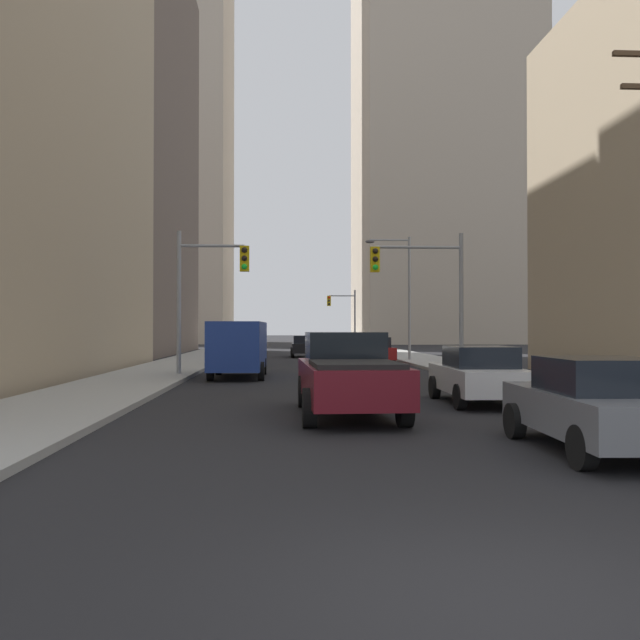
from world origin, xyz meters
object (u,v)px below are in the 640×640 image
sedan_black (305,346)px  traffic_signal_far_right (343,309)px  sedan_beige (246,351)px  traffic_signal_near_right (422,279)px  sedan_white (479,375)px  pickup_truck_maroon (348,375)px  cargo_van_blue (239,346)px  sedan_red (374,350)px  traffic_signal_near_left (209,280)px  sedan_grey (598,404)px

sedan_black → traffic_signal_far_right: size_ratio=0.70×
sedan_beige → traffic_signal_near_right: 11.83m
sedan_black → sedan_white: bearing=-83.0°
pickup_truck_maroon → sedan_black: bearing=89.9°
sedan_black → traffic_signal_far_right: traffic_signal_far_right is taller
pickup_truck_maroon → traffic_signal_near_right: bearing=70.6°
cargo_van_blue → sedan_red: bearing=54.8°
traffic_signal_near_left → traffic_signal_near_right: size_ratio=1.00×
sedan_beige → pickup_truck_maroon: bearing=-80.4°
cargo_van_blue → sedan_red: size_ratio=1.24×
sedan_white → sedan_black: size_ratio=1.01×
traffic_signal_far_right → sedan_beige: bearing=-104.3°
traffic_signal_near_right → traffic_signal_far_right: same height
sedan_grey → cargo_van_blue: bearing=112.3°
sedan_red → traffic_signal_far_right: (1.18, 31.28, 3.23)m
pickup_truck_maroon → sedan_white: bearing=30.0°
sedan_white → traffic_signal_near_right: (0.65, 10.15, 3.28)m
sedan_white → sedan_red: 19.49m
sedan_red → traffic_signal_near_left: bearing=-131.0°
traffic_signal_near_right → cargo_van_blue: bearing=-177.1°
sedan_grey → traffic_signal_near_left: traffic_signal_near_left is taller
sedan_black → traffic_signal_near_left: 19.86m
sedan_white → sedan_beige: same height
cargo_van_blue → sedan_red: 11.92m
traffic_signal_near_left → traffic_signal_near_right: same height
traffic_signal_near_left → traffic_signal_far_right: same height
pickup_truck_maroon → sedan_black: 31.33m
pickup_truck_maroon → sedan_beige: 20.84m
sedan_black → sedan_red: bearing=-70.1°
sedan_grey → sedan_beige: bearing=105.5°
sedan_red → traffic_signal_near_right: 9.92m
sedan_red → traffic_signal_far_right: traffic_signal_far_right is taller
sedan_red → traffic_signal_near_right: bearing=-85.5°
sedan_red → sedan_beige: bearing=-171.4°
traffic_signal_near_right → sedan_grey: bearing=-92.7°
cargo_van_blue → sedan_grey: cargo_van_blue is taller
pickup_truck_maroon → cargo_van_blue: size_ratio=1.04×
sedan_white → traffic_signal_far_right: 50.88m
traffic_signal_near_left → traffic_signal_far_right: 41.67m
cargo_van_blue → traffic_signal_far_right: traffic_signal_far_right is taller
sedan_white → sedan_beige: 19.75m
sedan_red → sedan_beige: same height
traffic_signal_far_right → sedan_white: bearing=-91.2°
sedan_beige → sedan_white: bearing=-68.8°
pickup_truck_maroon → traffic_signal_near_right: traffic_signal_near_right is taller
sedan_black → traffic_signal_near_right: 19.79m
traffic_signal_near_right → traffic_signal_near_left: bearing=-180.0°
sedan_black → traffic_signal_near_right: (4.26, -19.05, 3.28)m
sedan_grey → traffic_signal_far_right: traffic_signal_far_right is taller
sedan_grey → traffic_signal_near_right: size_ratio=0.71×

